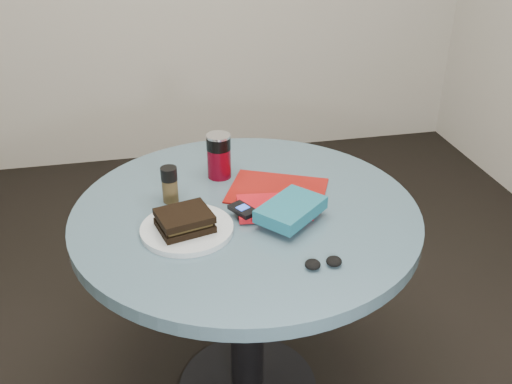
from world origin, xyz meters
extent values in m
cylinder|color=black|center=(0.00, 0.00, 0.37)|extent=(0.11, 0.11, 0.68)
cylinder|color=#3E5867|center=(0.00, 0.00, 0.73)|extent=(1.00, 1.00, 0.04)
cylinder|color=silver|center=(-0.18, -0.09, 0.76)|extent=(0.33, 0.33, 0.02)
cube|color=black|center=(-0.18, -0.10, 0.78)|extent=(0.16, 0.15, 0.02)
cube|color=#312813|center=(-0.18, -0.10, 0.79)|extent=(0.14, 0.13, 0.01)
cube|color=black|center=(-0.18, -0.10, 0.81)|extent=(0.16, 0.15, 0.02)
cylinder|color=#600414|center=(-0.04, 0.21, 0.80)|extent=(0.10, 0.10, 0.10)
cylinder|color=black|center=(-0.04, 0.21, 0.87)|extent=(0.10, 0.10, 0.04)
cylinder|color=silver|center=(-0.04, 0.21, 0.89)|extent=(0.10, 0.10, 0.01)
cylinder|color=#45371D|center=(-0.21, 0.09, 0.79)|extent=(0.05, 0.05, 0.07)
cylinder|color=black|center=(-0.21, 0.09, 0.84)|extent=(0.05, 0.05, 0.04)
cube|color=maroon|center=(0.11, 0.08, 0.75)|extent=(0.35, 0.32, 0.01)
cube|color=#B00D17|center=(0.07, -0.03, 0.76)|extent=(0.22, 0.16, 0.02)
cube|color=#17596E|center=(0.11, -0.10, 0.79)|extent=(0.22, 0.22, 0.04)
cube|color=black|center=(-0.02, -0.05, 0.78)|extent=(0.08, 0.09, 0.01)
cube|color=blue|center=(-0.02, -0.05, 0.79)|extent=(0.04, 0.04, 0.00)
ellipsoid|color=black|center=(0.11, -0.31, 0.76)|extent=(0.04, 0.04, 0.02)
ellipsoid|color=black|center=(0.16, -0.31, 0.76)|extent=(0.04, 0.04, 0.02)
camera|label=1|loc=(-0.26, -1.39, 1.59)|focal=40.00mm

